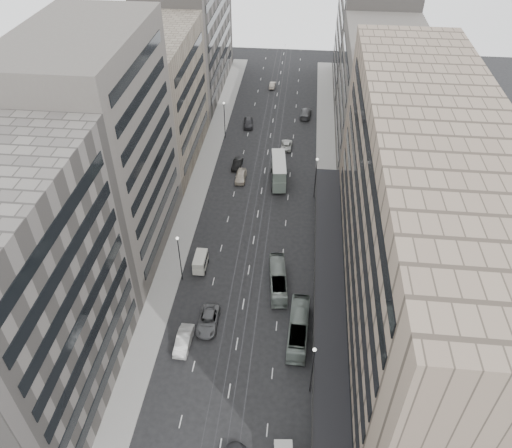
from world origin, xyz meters
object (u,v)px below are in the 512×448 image
at_px(panel_van, 200,262).
at_px(double_decker, 279,171).
at_px(bus_far, 278,279).
at_px(sedan_2, 208,321).
at_px(sedan_1, 184,340).
at_px(bus_near, 298,328).

bearing_deg(panel_van, double_decker, 67.58).
relative_size(bus_far, sedan_2, 1.66).
distance_m(bus_far, double_decker, 27.22).
xyz_separation_m(panel_van, sedan_2, (3.08, -10.80, -0.55)).
bearing_deg(sedan_1, panel_van, 93.54).
bearing_deg(sedan_1, bus_near, 13.46).
height_order(bus_near, sedan_1, bus_near).
distance_m(bus_near, sedan_2, 12.28).
bearing_deg(double_decker, panel_van, -118.53).
relative_size(bus_far, double_decker, 1.07).
bearing_deg(sedan_1, double_decker, 77.48).
relative_size(double_decker, sedan_1, 1.72).
distance_m(double_decker, panel_van, 26.68).
xyz_separation_m(double_decker, sedan_1, (-9.78, -39.02, -1.73)).
height_order(bus_far, sedan_2, bus_far).
xyz_separation_m(bus_far, double_decker, (-1.77, 27.13, 1.25)).
bearing_deg(bus_far, sedan_1, 39.48).
distance_m(panel_van, sedan_1, 14.44).
height_order(double_decker, sedan_2, double_decker).
height_order(bus_near, double_decker, double_decker).
bearing_deg(sedan_1, bus_far, 47.38).
bearing_deg(bus_far, double_decker, -92.62).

